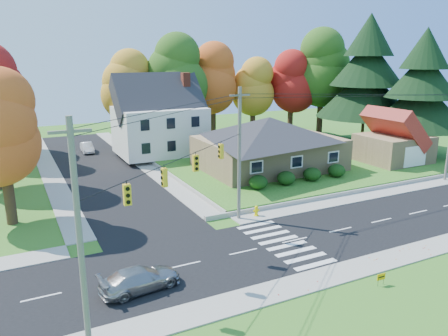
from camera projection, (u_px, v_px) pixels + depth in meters
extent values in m
plane|color=#3D7923|center=(295.00, 240.00, 29.57)|extent=(120.00, 120.00, 0.00)
cube|color=black|center=(295.00, 240.00, 29.57)|extent=(90.00, 8.00, 0.02)
cube|color=black|center=(98.00, 168.00, 48.55)|extent=(8.00, 44.00, 0.02)
cube|color=#9C9A90|center=(257.00, 216.00, 33.88)|extent=(90.00, 2.00, 0.08)
cube|color=#9C9A90|center=(346.00, 271.00, 25.24)|extent=(90.00, 2.00, 0.08)
cube|color=#3D7923|center=(281.00, 156.00, 53.32)|extent=(30.00, 30.00, 0.50)
cube|color=tan|center=(269.00, 153.00, 46.36)|extent=(14.00, 10.00, 3.20)
pyramid|color=#26262B|center=(269.00, 128.00, 45.68)|extent=(14.60, 10.60, 2.20)
cube|color=silver|center=(160.00, 130.00, 52.94)|extent=(10.00, 8.00, 5.60)
pyramid|color=#26262B|center=(159.00, 97.00, 51.93)|extent=(10.40, 8.40, 2.40)
cube|color=brown|center=(186.00, 112.00, 53.96)|extent=(0.90, 0.90, 9.60)
cube|color=tan|center=(393.00, 148.00, 49.03)|extent=(7.00, 6.00, 3.00)
pyramid|color=maroon|center=(395.00, 128.00, 48.45)|extent=(7.30, 6.30, 1.60)
cube|color=silver|center=(415.00, 156.00, 46.47)|extent=(3.20, 0.10, 2.20)
ellipsoid|color=#163A10|center=(258.00, 182.00, 39.06)|extent=(1.70, 1.70, 1.27)
ellipsoid|color=#163A10|center=(286.00, 178.00, 40.37)|extent=(1.70, 1.70, 1.27)
ellipsoid|color=#163A10|center=(312.00, 174.00, 41.68)|extent=(1.70, 1.70, 1.27)
ellipsoid|color=#163A10|center=(337.00, 170.00, 42.98)|extent=(1.70, 1.70, 1.27)
cylinder|color=#666059|center=(80.00, 240.00, 17.50)|extent=(0.26, 0.26, 10.00)
cube|color=#666059|center=(70.00, 131.00, 16.39)|extent=(1.60, 0.12, 0.12)
cylinder|color=#666059|center=(239.00, 155.00, 32.15)|extent=(0.26, 0.26, 10.00)
cube|color=#666059|center=(240.00, 95.00, 31.05)|extent=(1.60, 0.12, 0.12)
cube|color=gold|center=(127.00, 195.00, 20.08)|extent=(0.34, 0.26, 1.00)
cube|color=gold|center=(164.00, 177.00, 22.90)|extent=(0.26, 0.34, 1.00)
cube|color=gold|center=(196.00, 163.00, 25.93)|extent=(0.34, 0.26, 1.00)
cube|color=gold|center=(221.00, 151.00, 29.10)|extent=(0.26, 0.34, 1.00)
cylinder|color=black|center=(182.00, 158.00, 24.42)|extent=(13.02, 10.43, 0.04)
cylinder|color=#3F2A19|center=(131.00, 125.00, 57.27)|extent=(0.80, 0.80, 5.40)
sphere|color=#C68A26|center=(129.00, 95.00, 56.29)|extent=(6.72, 6.72, 6.72)
sphere|color=#C68A26|center=(128.00, 82.00, 55.87)|extent=(5.91, 5.91, 5.91)
sphere|color=#C68A26|center=(127.00, 69.00, 55.45)|extent=(5.11, 5.11, 5.11)
cylinder|color=#3F2A19|center=(176.00, 120.00, 58.91)|extent=(0.86, 0.86, 6.30)
sphere|color=#2F5C19|center=(175.00, 86.00, 57.77)|extent=(7.84, 7.84, 7.84)
sphere|color=#2F5C19|center=(175.00, 71.00, 57.27)|extent=(6.90, 6.90, 6.90)
sphere|color=#2F5C19|center=(174.00, 55.00, 56.78)|extent=(5.96, 5.96, 5.96)
cylinder|color=#3F2A19|center=(213.00, 118.00, 62.45)|extent=(0.83, 0.83, 5.85)
sphere|color=#D3541D|center=(213.00, 88.00, 61.38)|extent=(7.28, 7.28, 7.28)
sphere|color=#D3541D|center=(213.00, 75.00, 60.93)|extent=(6.41, 6.41, 6.41)
sphere|color=#D3541D|center=(213.00, 61.00, 60.47)|extent=(5.53, 5.53, 5.53)
cylinder|color=#3F2A19|center=(253.00, 119.00, 64.31)|extent=(0.77, 0.77, 4.95)
sphere|color=#C68A26|center=(253.00, 95.00, 63.41)|extent=(6.16, 6.16, 6.16)
sphere|color=#C68A26|center=(253.00, 84.00, 63.02)|extent=(5.42, 5.42, 5.42)
sphere|color=#C68A26|center=(253.00, 73.00, 62.64)|extent=(4.68, 4.68, 4.68)
cylinder|color=#3F2A19|center=(290.00, 116.00, 66.01)|extent=(0.80, 0.80, 5.40)
sphere|color=#A21915|center=(291.00, 90.00, 65.02)|extent=(6.72, 6.72, 6.72)
sphere|color=#A21915|center=(292.00, 78.00, 64.60)|extent=(5.91, 5.91, 5.91)
sphere|color=#A21915|center=(292.00, 67.00, 64.18)|extent=(5.11, 5.11, 5.11)
cylinder|color=#3F2A19|center=(320.00, 112.00, 65.85)|extent=(0.89, 0.89, 6.75)
sphere|color=#2F5C19|center=(322.00, 79.00, 64.62)|extent=(8.40, 8.40, 8.40)
sphere|color=#2F5C19|center=(323.00, 64.00, 64.10)|extent=(7.39, 7.39, 7.39)
sphere|color=#2F5C19|center=(323.00, 49.00, 63.57)|extent=(6.38, 6.38, 6.38)
cylinder|color=#3F2A19|center=(362.00, 132.00, 59.86)|extent=(0.40, 0.40, 2.88)
cone|color=black|center=(366.00, 92.00, 58.49)|extent=(12.80, 12.80, 6.72)
cone|color=black|center=(368.00, 62.00, 57.53)|extent=(9.60, 9.60, 6.08)
cone|color=black|center=(370.00, 34.00, 56.64)|extent=(6.40, 6.40, 5.44)
cylinder|color=#3F2A19|center=(416.00, 143.00, 53.43)|extent=(0.40, 0.40, 2.52)
cone|color=black|center=(420.00, 104.00, 52.23)|extent=(11.20, 11.20, 5.88)
cone|color=black|center=(423.00, 75.00, 51.39)|extent=(8.40, 8.40, 5.32)
cone|color=black|center=(426.00, 48.00, 50.61)|extent=(5.60, 5.60, 4.76)
cylinder|color=#3F2A19|center=(9.00, 192.00, 31.91)|extent=(0.77, 0.77, 4.95)
sphere|color=#D3541D|center=(2.00, 144.00, 31.01)|extent=(6.16, 6.16, 6.16)
sphere|color=#D3541D|center=(0.00, 122.00, 30.62)|extent=(5.42, 5.42, 5.42)
cylinder|color=#3F2A19|center=(4.00, 142.00, 49.13)|extent=(0.80, 0.80, 5.40)
sphere|color=#C68A26|center=(0.00, 107.00, 48.15)|extent=(6.72, 6.72, 6.72)
imported|color=#9E9E9F|center=(140.00, 279.00, 23.18)|extent=(4.57, 2.33, 1.27)
imported|color=silver|center=(87.00, 148.00, 56.00)|extent=(1.43, 3.84, 1.25)
cylinder|color=#EDD500|center=(256.00, 216.00, 33.92)|extent=(0.39, 0.39, 0.11)
cylinder|color=#EDD500|center=(256.00, 212.00, 33.84)|extent=(0.26, 0.26, 0.60)
sphere|color=#EDD500|center=(256.00, 207.00, 33.75)|extent=(0.28, 0.28, 0.28)
cylinder|color=#EDD500|center=(256.00, 210.00, 33.81)|extent=(0.50, 0.15, 0.13)
cylinder|color=black|center=(378.00, 282.00, 23.67)|extent=(0.02, 0.02, 0.46)
cylinder|color=black|center=(383.00, 281.00, 23.84)|extent=(0.02, 0.02, 0.46)
cube|color=#F7AA00|center=(381.00, 277.00, 23.69)|extent=(0.55, 0.07, 0.37)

